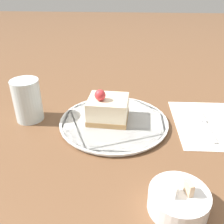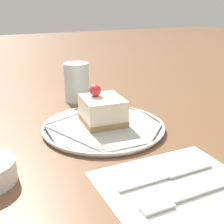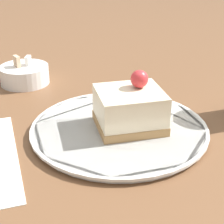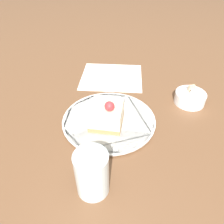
# 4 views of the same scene
# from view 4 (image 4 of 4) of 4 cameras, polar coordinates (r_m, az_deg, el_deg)

# --- Properties ---
(ground_plane) EXTENTS (4.00, 4.00, 0.00)m
(ground_plane) POSITION_cam_4_polar(r_m,az_deg,el_deg) (0.64, 2.34, -2.69)
(ground_plane) COLOR brown
(plate) EXTENTS (0.27, 0.27, 0.01)m
(plate) POSITION_cam_4_polar(r_m,az_deg,el_deg) (0.64, -0.80, -2.08)
(plate) COLOR silver
(plate) RESTS_ON ground_plane
(cake_slice) EXTENTS (0.10, 0.09, 0.09)m
(cake_slice) POSITION_cam_4_polar(r_m,az_deg,el_deg) (0.60, -1.37, -0.55)
(cake_slice) COLOR #9E7547
(cake_slice) RESTS_ON plate
(napkin) EXTENTS (0.21, 0.23, 0.00)m
(napkin) POSITION_cam_4_polar(r_m,az_deg,el_deg) (0.85, -0.11, 9.22)
(napkin) COLOR white
(napkin) RESTS_ON ground_plane
(fork) EXTENTS (0.02, 0.16, 0.00)m
(fork) POSITION_cam_4_polar(r_m,az_deg,el_deg) (0.87, 1.04, 10.33)
(fork) COLOR #B2B2B7
(fork) RESTS_ON napkin
(knife) EXTENTS (0.02, 0.18, 0.00)m
(knife) POSITION_cam_4_polar(r_m,az_deg,el_deg) (0.83, -1.45, 8.47)
(knife) COLOR #B2B2B7
(knife) RESTS_ON napkin
(sugar_bowl) EXTENTS (0.10, 0.10, 0.06)m
(sugar_bowl) POSITION_cam_4_polar(r_m,az_deg,el_deg) (0.75, 19.71, 3.55)
(sugar_bowl) COLOR white
(sugar_bowl) RESTS_ON ground_plane
(drinking_glass) EXTENTS (0.07, 0.07, 0.11)m
(drinking_glass) POSITION_cam_4_polar(r_m,az_deg,el_deg) (0.46, -5.23, -15.69)
(drinking_glass) COLOR silver
(drinking_glass) RESTS_ON ground_plane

